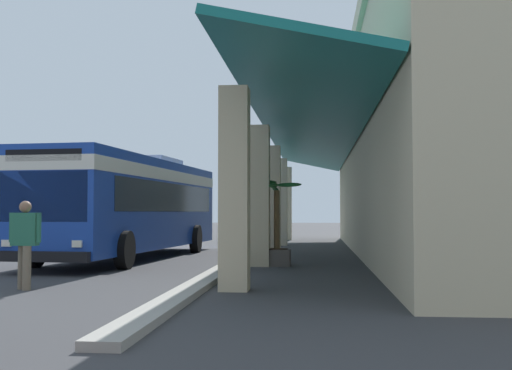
{
  "coord_description": "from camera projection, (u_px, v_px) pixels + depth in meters",
  "views": [
    {
      "loc": [
        25.21,
        5.81,
        1.48
      ],
      "look_at": [
        8.05,
        4.16,
        2.24
      ],
      "focal_mm": 43.41,
      "sensor_mm": 36.0,
      "label": 1
    }
  ],
  "objects": [
    {
      "name": "pedestrian",
      "position": [
        25.0,
        240.0,
        11.83
      ],
      "size": [
        0.33,
        0.68,
        1.7
      ],
      "color": "#726651",
      "rests_on": "ground"
    },
    {
      "name": "potted_palm",
      "position": [
        277.0,
        242.0,
        17.04
      ],
      "size": [
        1.79,
        1.53,
        2.39
      ],
      "color": "#4C4742",
      "rests_on": "ground"
    },
    {
      "name": "ground",
      "position": [
        370.0,
        249.0,
        24.8
      ],
      "size": [
        120.0,
        120.0,
        0.0
      ],
      "primitive_type": "plane",
      "color": "#38383A"
    },
    {
      "name": "transit_bus",
      "position": [
        132.0,
        201.0,
        19.91
      ],
      "size": [
        11.38,
        3.49,
        3.34
      ],
      "color": "#193D9E",
      "rests_on": "ground"
    },
    {
      "name": "curb_strip",
      "position": [
        252.0,
        252.0,
        22.25
      ],
      "size": [
        31.69,
        0.5,
        0.12
      ],
      "primitive_type": "cube",
      "color": "#9E998E",
      "rests_on": "ground"
    }
  ]
}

